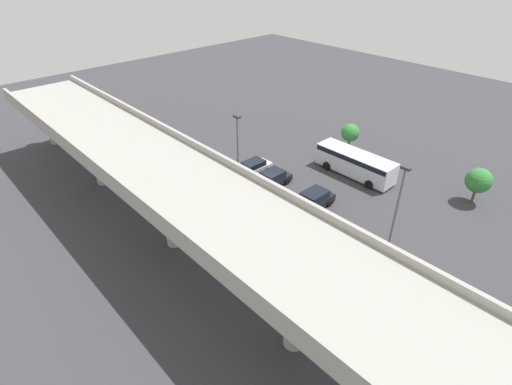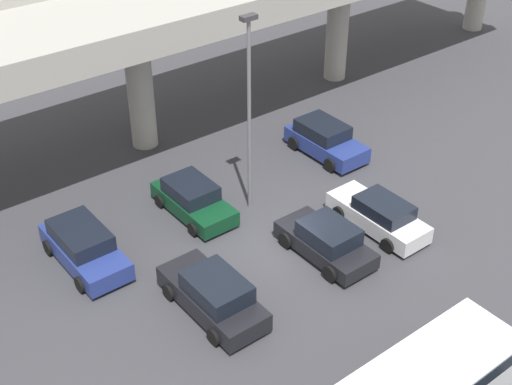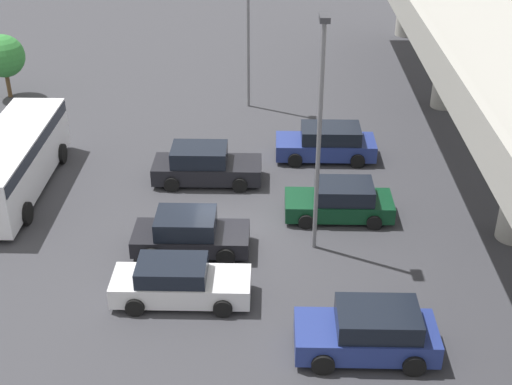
% 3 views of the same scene
% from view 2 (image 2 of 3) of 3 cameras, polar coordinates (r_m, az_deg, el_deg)
% --- Properties ---
extents(ground_plane, '(116.28, 116.28, 0.00)m').
position_cam_2_polar(ground_plane, '(30.18, 2.18, -4.59)').
color(ground_plane, '#38383D').
extents(highway_overpass, '(55.59, 7.76, 7.84)m').
position_cam_2_polar(highway_overpass, '(35.29, -9.74, 12.92)').
color(highway_overpass, '#9E9B93').
rests_on(highway_overpass, ground_plane).
extents(parked_car_0, '(2.18, 4.73, 1.63)m').
position_cam_2_polar(parked_car_0, '(29.88, -13.61, -4.23)').
color(parked_car_0, navy).
rests_on(parked_car_0, ground_plane).
extents(parked_car_1, '(2.19, 4.85, 1.69)m').
position_cam_2_polar(parked_car_1, '(26.87, -3.41, -8.18)').
color(parked_car_1, black).
rests_on(parked_car_1, ground_plane).
extents(parked_car_2, '(2.14, 4.42, 1.53)m').
position_cam_2_polar(parked_car_2, '(32.05, -5.07, -0.53)').
color(parked_car_2, '#0C381E').
rests_on(parked_car_2, ground_plane).
extents(parked_car_3, '(2.19, 4.43, 1.57)m').
position_cam_2_polar(parked_car_3, '(29.58, 5.65, -3.86)').
color(parked_car_3, black).
rests_on(parked_car_3, ground_plane).
extents(parked_car_4, '(2.00, 4.77, 1.53)m').
position_cam_2_polar(parked_car_4, '(31.40, 9.82, -1.77)').
color(parked_car_4, silver).
rests_on(parked_car_4, ground_plane).
extents(parked_car_5, '(2.21, 4.42, 1.65)m').
position_cam_2_polar(parked_car_5, '(36.52, 5.55, 4.23)').
color(parked_car_5, navy).
rests_on(parked_car_5, ground_plane).
extents(lamp_post_near_aisle, '(0.70, 0.35, 9.07)m').
position_cam_2_polar(lamp_post_near_aisle, '(30.06, -0.56, 7.14)').
color(lamp_post_near_aisle, slate).
rests_on(lamp_post_near_aisle, ground_plane).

